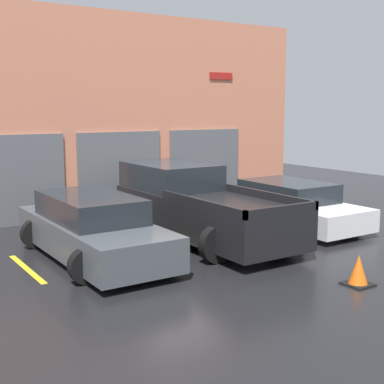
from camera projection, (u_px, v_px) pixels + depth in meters
ground_plane at (179, 231)px, 13.69m from camera, size 28.00×28.00×0.00m
shophouse_building at (120, 116)px, 15.96m from camera, size 12.67×0.68×5.88m
pickup_truck at (196, 205)px, 12.91m from camera, size 2.47×5.48×1.72m
sedan_white at (290, 205)px, 14.22m from camera, size 2.22×4.29×1.19m
sedan_side at (92, 229)px, 11.18m from camera, size 2.17×4.79×1.33m
parking_stripe_far_left at (27, 269)px, 10.49m from camera, size 0.12×2.20×0.01m
parking_stripe_left at (152, 248)px, 12.01m from camera, size 0.12×2.20×0.01m
parking_stripe_centre at (249, 233)px, 13.53m from camera, size 0.12×2.20×0.01m
parking_stripe_right at (327, 220)px, 15.04m from camera, size 0.12×2.20×0.01m
traffic_cone at (358, 271)px, 9.50m from camera, size 0.47×0.47×0.55m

